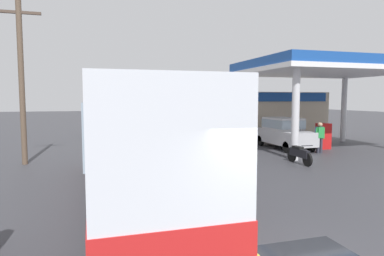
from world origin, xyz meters
The scene contains 11 objects.
ground centered at (0.00, 20.00, 0.00)m, with size 120.00×120.00×0.00m, color #38383D.
lane_divider_stripe centered at (0.00, 15.00, 0.00)m, with size 0.16×50.00×0.01m, color #D8CC4C.
coach_bus_main centered at (-1.73, 5.33, 1.72)m, with size 2.60×11.04×3.69m.
gas_station_roadside centered at (10.11, 16.13, 2.63)m, with size 9.10×11.95×5.10m.
car_at_pump centered at (7.96, 12.73, 1.01)m, with size 1.70×4.20×1.82m.
minibus_opposing_lane centered at (2.05, 19.53, 1.47)m, with size 2.04×6.13×2.44m.
motorcycle_parked_forecourt centered at (6.06, 8.34, 0.44)m, with size 0.55×1.80×0.92m.
pedestrian_near_pump centered at (8.96, 10.78, 0.93)m, with size 0.55×0.22×1.66m.
pedestrian_by_shop centered at (8.90, 10.65, 0.93)m, with size 0.55×0.22×1.66m.
car_trailing_behind_bus centered at (-1.81, 22.46, 1.01)m, with size 1.70×4.20×1.82m.
utility_pole_roadside centered at (-5.80, 11.74, 3.81)m, with size 1.80×0.24×7.26m.
Camera 1 is at (-2.88, -4.75, 2.94)m, focal length 31.66 mm.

